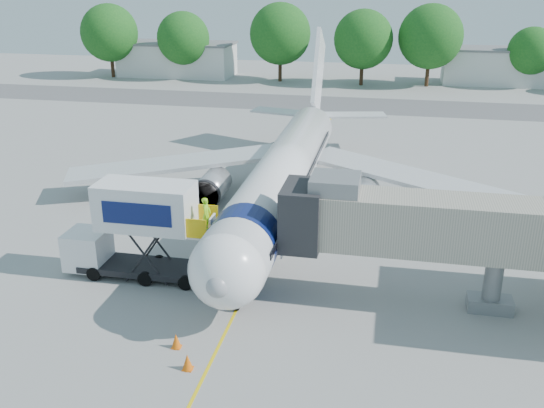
# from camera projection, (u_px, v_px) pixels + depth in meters

# --- Properties ---
(ground) EXTENTS (160.00, 160.00, 0.00)m
(ground) POSITION_uv_depth(u_px,v_px,m) (274.00, 235.00, 39.30)
(ground) COLOR #979795
(ground) RESTS_ON ground
(guidance_line) EXTENTS (0.15, 70.00, 0.01)m
(guidance_line) POSITION_uv_depth(u_px,v_px,m) (274.00, 235.00, 39.30)
(guidance_line) COLOR yellow
(guidance_line) RESTS_ON ground
(taxiway_strip) EXTENTS (120.00, 10.00, 0.01)m
(taxiway_strip) POSITION_uv_depth(u_px,v_px,m) (338.00, 104.00, 77.70)
(taxiway_strip) COLOR #59595B
(taxiway_strip) RESTS_ON ground
(aircraft) EXTENTS (34.17, 37.73, 11.35)m
(aircraft) POSITION_uv_depth(u_px,v_px,m) (285.00, 172.00, 42.01)
(aircraft) COLOR white
(aircraft) RESTS_ON ground
(jet_bridge) EXTENTS (13.90, 3.20, 6.60)m
(jet_bridge) POSITION_uv_depth(u_px,v_px,m) (404.00, 224.00, 29.85)
(jet_bridge) COLOR #ABA392
(jet_bridge) RESTS_ON ground
(catering_hiloader) EXTENTS (8.50, 2.44, 5.50)m
(catering_hiloader) POSITION_uv_depth(u_px,v_px,m) (136.00, 230.00, 33.06)
(catering_hiloader) COLOR black
(catering_hiloader) RESTS_ON ground
(safety_cone_a) EXTENTS (0.47, 0.47, 0.75)m
(safety_cone_a) POSITION_uv_depth(u_px,v_px,m) (187.00, 362.00, 25.90)
(safety_cone_a) COLOR #E15E0B
(safety_cone_a) RESTS_ON ground
(safety_cone_b) EXTENTS (0.45, 0.45, 0.72)m
(safety_cone_b) POSITION_uv_depth(u_px,v_px,m) (176.00, 341.00, 27.41)
(safety_cone_b) COLOR #E15E0B
(safety_cone_b) RESTS_ON ground
(outbuilding_left) EXTENTS (18.40, 8.40, 5.30)m
(outbuilding_left) POSITION_uv_depth(u_px,v_px,m) (177.00, 59.00, 98.40)
(outbuilding_left) COLOR silver
(outbuilding_left) RESTS_ON ground
(outbuilding_right) EXTENTS (16.40, 7.40, 5.30)m
(outbuilding_right) POSITION_uv_depth(u_px,v_px,m) (498.00, 66.00, 90.95)
(outbuilding_right) COLOR silver
(outbuilding_right) RESTS_ON ground
(tree_a) EXTENTS (8.92, 8.92, 11.38)m
(tree_a) POSITION_uv_depth(u_px,v_px,m) (109.00, 33.00, 95.32)
(tree_a) COLOR #382314
(tree_a) RESTS_ON ground
(tree_b) EXTENTS (8.11, 8.11, 10.34)m
(tree_b) POSITION_uv_depth(u_px,v_px,m) (183.00, 38.00, 93.76)
(tree_b) COLOR #382314
(tree_b) RESTS_ON ground
(tree_c) EXTENTS (9.22, 9.22, 11.75)m
(tree_c) POSITION_uv_depth(u_px,v_px,m) (280.00, 34.00, 91.44)
(tree_c) COLOR #382314
(tree_c) RESTS_ON ground
(tree_d) EXTENTS (8.62, 8.62, 10.99)m
(tree_d) POSITION_uv_depth(u_px,v_px,m) (363.00, 39.00, 88.49)
(tree_d) COLOR #382314
(tree_d) RESTS_ON ground
(tree_e) EXTENTS (9.25, 9.25, 11.79)m
(tree_e) POSITION_uv_depth(u_px,v_px,m) (431.00, 37.00, 87.30)
(tree_e) COLOR #382314
(tree_e) RESTS_ON ground
(tree_f) EXTENTS (6.80, 6.80, 8.67)m
(tree_f) POSITION_uv_depth(u_px,v_px,m) (532.00, 51.00, 87.01)
(tree_f) COLOR #382314
(tree_f) RESTS_ON ground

